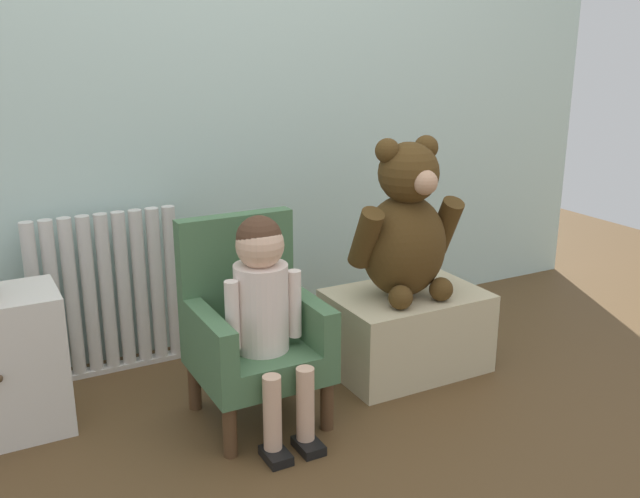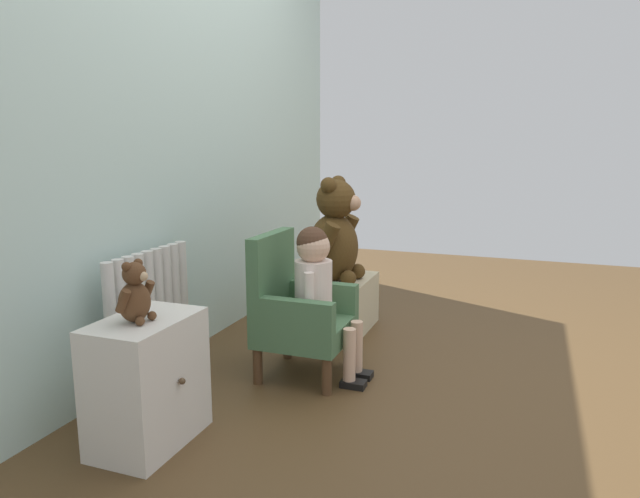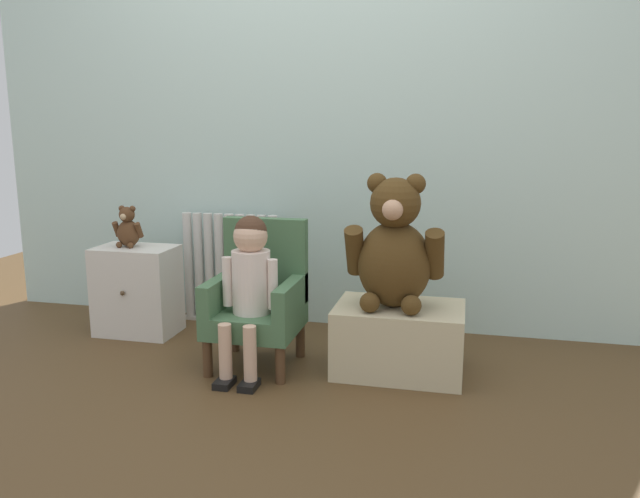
# 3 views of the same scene
# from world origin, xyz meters

# --- Properties ---
(ground_plane) EXTENTS (6.00, 6.00, 0.00)m
(ground_plane) POSITION_xyz_m (0.00, 0.00, 0.00)
(ground_plane) COLOR #50391F
(back_wall) EXTENTS (3.80, 0.05, 2.40)m
(back_wall) POSITION_xyz_m (0.00, 1.25, 1.20)
(back_wall) COLOR silver
(back_wall) RESTS_ON ground_plane
(radiator) EXTENTS (0.56, 0.05, 0.61)m
(radiator) POSITION_xyz_m (-0.50, 1.13, 0.30)
(radiator) COLOR silver
(radiator) RESTS_ON ground_plane
(small_dresser) EXTENTS (0.41, 0.29, 0.46)m
(small_dresser) POSITION_xyz_m (-0.91, 0.84, 0.23)
(small_dresser) COLOR silver
(small_dresser) RESTS_ON ground_plane
(child_armchair) EXTENTS (0.40, 0.39, 0.66)m
(child_armchair) POSITION_xyz_m (-0.15, 0.59, 0.31)
(child_armchair) COLOR #466B47
(child_armchair) RESTS_ON ground_plane
(child_figure) EXTENTS (0.25, 0.35, 0.70)m
(child_figure) POSITION_xyz_m (-0.15, 0.48, 0.45)
(child_figure) COLOR silver
(child_figure) RESTS_ON ground_plane
(low_bench) EXTENTS (0.56, 0.39, 0.30)m
(low_bench) POSITION_xyz_m (0.49, 0.62, 0.15)
(low_bench) COLOR #C6B790
(low_bench) RESTS_ON ground_plane
(large_teddy_bear) EXTENTS (0.42, 0.30, 0.58)m
(large_teddy_bear) POSITION_xyz_m (0.47, 0.61, 0.56)
(large_teddy_bear) COLOR #493215
(large_teddy_bear) RESTS_ON low_bench
(small_teddy_bear) EXTENTS (0.16, 0.11, 0.21)m
(small_teddy_bear) POSITION_xyz_m (-0.94, 0.84, 0.56)
(small_teddy_bear) COLOR #50321C
(small_teddy_bear) RESTS_ON small_dresser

